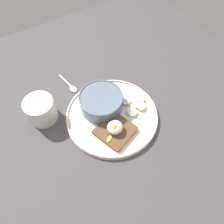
{
  "coord_description": "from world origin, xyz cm",
  "views": [
    {
      "loc": [
        -20.06,
        -32.84,
        64.57
      ],
      "look_at": [
        0.0,
        0.0,
        5.0
      ],
      "focal_mm": 35.0,
      "sensor_mm": 36.0,
      "label": 1
    }
  ],
  "objects_px": {
    "coffee_mug": "(41,110)",
    "banana_slice_front": "(132,112)",
    "banana_slice_back": "(133,106)",
    "banana_slice_left": "(141,106)",
    "toast_slice": "(115,130)",
    "banana_slice_right": "(139,99)",
    "spoon": "(70,86)",
    "banana_slice_inner": "(127,101)",
    "oatmeal_bowl": "(101,101)",
    "poached_egg": "(115,127)"
  },
  "relations": [
    {
      "from": "banana_slice_back",
      "to": "banana_slice_inner",
      "type": "relative_size",
      "value": 0.63
    },
    {
      "from": "poached_egg",
      "to": "coffee_mug",
      "type": "bearing_deg",
      "value": 133.77
    },
    {
      "from": "banana_slice_front",
      "to": "banana_slice_left",
      "type": "distance_m",
      "value": 0.04
    },
    {
      "from": "banana_slice_front",
      "to": "banana_slice_inner",
      "type": "height_order",
      "value": "banana_slice_front"
    },
    {
      "from": "banana_slice_right",
      "to": "banana_slice_front",
      "type": "bearing_deg",
      "value": -150.29
    },
    {
      "from": "spoon",
      "to": "oatmeal_bowl",
      "type": "bearing_deg",
      "value": -70.59
    },
    {
      "from": "oatmeal_bowl",
      "to": "banana_slice_left",
      "type": "xyz_separation_m",
      "value": [
        0.11,
        -0.07,
        -0.02
      ]
    },
    {
      "from": "oatmeal_bowl",
      "to": "poached_egg",
      "type": "xyz_separation_m",
      "value": [
        -0.01,
        -0.11,
        0.0
      ]
    },
    {
      "from": "coffee_mug",
      "to": "banana_slice_front",
      "type": "bearing_deg",
      "value": -30.06
    },
    {
      "from": "banana_slice_right",
      "to": "banana_slice_inner",
      "type": "relative_size",
      "value": 0.65
    },
    {
      "from": "spoon",
      "to": "toast_slice",
      "type": "bearing_deg",
      "value": -81.13
    },
    {
      "from": "banana_slice_back",
      "to": "banana_slice_right",
      "type": "distance_m",
      "value": 0.04
    },
    {
      "from": "oatmeal_bowl",
      "to": "spoon",
      "type": "xyz_separation_m",
      "value": [
        -0.05,
        0.14,
        -0.03
      ]
    },
    {
      "from": "oatmeal_bowl",
      "to": "banana_slice_back",
      "type": "bearing_deg",
      "value": -32.3
    },
    {
      "from": "banana_slice_inner",
      "to": "banana_slice_back",
      "type": "bearing_deg",
      "value": -72.28
    },
    {
      "from": "oatmeal_bowl",
      "to": "banana_slice_front",
      "type": "height_order",
      "value": "oatmeal_bowl"
    },
    {
      "from": "oatmeal_bowl",
      "to": "poached_egg",
      "type": "distance_m",
      "value": 0.11
    },
    {
      "from": "banana_slice_inner",
      "to": "coffee_mug",
      "type": "height_order",
      "value": "coffee_mug"
    },
    {
      "from": "banana_slice_right",
      "to": "coffee_mug",
      "type": "relative_size",
      "value": 0.35
    },
    {
      "from": "banana_slice_back",
      "to": "spoon",
      "type": "bearing_deg",
      "value": 125.21
    },
    {
      "from": "banana_slice_back",
      "to": "banana_slice_left",
      "type": "bearing_deg",
      "value": -39.89
    },
    {
      "from": "banana_slice_right",
      "to": "banana_slice_back",
      "type": "bearing_deg",
      "value": -162.0
    },
    {
      "from": "oatmeal_bowl",
      "to": "banana_slice_right",
      "type": "relative_size",
      "value": 4.45
    },
    {
      "from": "oatmeal_bowl",
      "to": "banana_slice_inner",
      "type": "relative_size",
      "value": 2.9
    },
    {
      "from": "banana_slice_left",
      "to": "banana_slice_right",
      "type": "height_order",
      "value": "banana_slice_right"
    },
    {
      "from": "banana_slice_left",
      "to": "oatmeal_bowl",
      "type": "bearing_deg",
      "value": 146.22
    },
    {
      "from": "banana_slice_left",
      "to": "banana_slice_right",
      "type": "distance_m",
      "value": 0.03
    },
    {
      "from": "coffee_mug",
      "to": "banana_slice_back",
      "type": "bearing_deg",
      "value": -24.98
    },
    {
      "from": "oatmeal_bowl",
      "to": "spoon",
      "type": "relative_size",
      "value": 1.37
    },
    {
      "from": "banana_slice_left",
      "to": "coffee_mug",
      "type": "distance_m",
      "value": 0.33
    },
    {
      "from": "banana_slice_right",
      "to": "spoon",
      "type": "height_order",
      "value": "banana_slice_right"
    },
    {
      "from": "toast_slice",
      "to": "banana_slice_front",
      "type": "height_order",
      "value": "banana_slice_front"
    },
    {
      "from": "toast_slice",
      "to": "spoon",
      "type": "distance_m",
      "value": 0.25
    },
    {
      "from": "banana_slice_left",
      "to": "banana_slice_back",
      "type": "xyz_separation_m",
      "value": [
        -0.02,
        0.02,
        -0.0
      ]
    },
    {
      "from": "oatmeal_bowl",
      "to": "banana_slice_inner",
      "type": "bearing_deg",
      "value": -20.38
    },
    {
      "from": "toast_slice",
      "to": "coffee_mug",
      "type": "distance_m",
      "value": 0.25
    },
    {
      "from": "oatmeal_bowl",
      "to": "banana_slice_back",
      "type": "xyz_separation_m",
      "value": [
        0.09,
        -0.06,
        -0.02
      ]
    },
    {
      "from": "poached_egg",
      "to": "banana_slice_front",
      "type": "xyz_separation_m",
      "value": [
        0.08,
        0.03,
        -0.02
      ]
    },
    {
      "from": "poached_egg",
      "to": "banana_slice_left",
      "type": "distance_m",
      "value": 0.13
    },
    {
      "from": "toast_slice",
      "to": "poached_egg",
      "type": "bearing_deg",
      "value": -149.2
    },
    {
      "from": "banana_slice_left",
      "to": "spoon",
      "type": "relative_size",
      "value": 0.33
    },
    {
      "from": "banana_slice_right",
      "to": "banana_slice_inner",
      "type": "distance_m",
      "value": 0.05
    },
    {
      "from": "toast_slice",
      "to": "banana_slice_right",
      "type": "xyz_separation_m",
      "value": [
        0.14,
        0.06,
        0.0
      ]
    },
    {
      "from": "toast_slice",
      "to": "banana_slice_back",
      "type": "xyz_separation_m",
      "value": [
        0.1,
        0.05,
        -0.0
      ]
    },
    {
      "from": "oatmeal_bowl",
      "to": "banana_slice_right",
      "type": "bearing_deg",
      "value": -20.45
    },
    {
      "from": "banana_slice_front",
      "to": "banana_slice_right",
      "type": "relative_size",
      "value": 1.52
    },
    {
      "from": "poached_egg",
      "to": "banana_slice_back",
      "type": "height_order",
      "value": "poached_egg"
    },
    {
      "from": "toast_slice",
      "to": "banana_slice_back",
      "type": "bearing_deg",
      "value": 25.61
    },
    {
      "from": "banana_slice_inner",
      "to": "spoon",
      "type": "relative_size",
      "value": 0.47
    },
    {
      "from": "banana_slice_left",
      "to": "banana_slice_back",
      "type": "relative_size",
      "value": 1.11
    }
  ]
}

